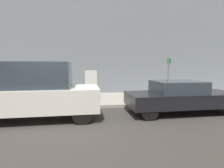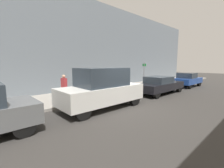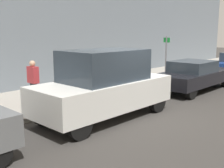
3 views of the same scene
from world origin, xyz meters
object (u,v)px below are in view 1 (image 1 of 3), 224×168
discarded_refrigerator (91,85)px  parked_van_white (36,91)px  trash_bag (65,94)px  parked_sedan_dark (181,96)px  pedestrian_standing_near (31,85)px  pedestrian_walking_far (68,84)px  street_sign_post (168,77)px

discarded_refrigerator → parked_van_white: 3.70m
trash_bag → parked_sedan_dark: parked_sedan_dark is taller
pedestrian_standing_near → parked_van_white: parked_van_white is taller
trash_bag → pedestrian_walking_far: pedestrian_walking_far is taller
parked_van_white → pedestrian_walking_far: bearing=163.3°
pedestrian_standing_near → parked_van_white: size_ratio=0.34×
pedestrian_walking_far → parked_van_white: (3.00, -0.90, 0.03)m
discarded_refrigerator → trash_bag: bearing=-111.1°
discarded_refrigerator → pedestrian_standing_near: size_ratio=1.04×
pedestrian_standing_near → parked_van_white: (2.63, 0.91, 0.03)m
street_sign_post → parked_van_white: size_ratio=0.50×
pedestrian_walking_far → trash_bag: bearing=-144.1°
trash_bag → pedestrian_standing_near: bearing=-60.1°
pedestrian_walking_far → parked_van_white: 3.13m
parked_van_white → trash_bag: bearing=168.7°
street_sign_post → pedestrian_standing_near: street_sign_post is taller
parked_van_white → discarded_refrigerator: bearing=144.1°
trash_bag → parked_sedan_dark: 6.29m
discarded_refrigerator → pedestrian_standing_near: 3.11m
pedestrian_standing_near → parked_sedan_dark: (2.63, 6.80, -0.32)m
trash_bag → parked_van_white: bearing=-11.3°
street_sign_post → parked_sedan_dark: (1.73, -0.27, -0.74)m
pedestrian_walking_far → pedestrian_standing_near: 1.85m
discarded_refrigerator → parked_sedan_dark: discarded_refrigerator is taller
trash_bag → pedestrian_walking_far: bearing=18.9°
trash_bag → pedestrian_walking_far: (0.56, 0.19, 0.63)m
street_sign_post → pedestrian_walking_far: street_sign_post is taller
parked_sedan_dark → parked_van_white: bearing=-90.0°
street_sign_post → parked_van_white: (1.73, -6.16, -0.39)m
parked_van_white → parked_sedan_dark: 5.90m
pedestrian_walking_far → parked_van_white: bearing=0.2°
pedestrian_walking_far → pedestrian_standing_near: pedestrian_walking_far is taller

